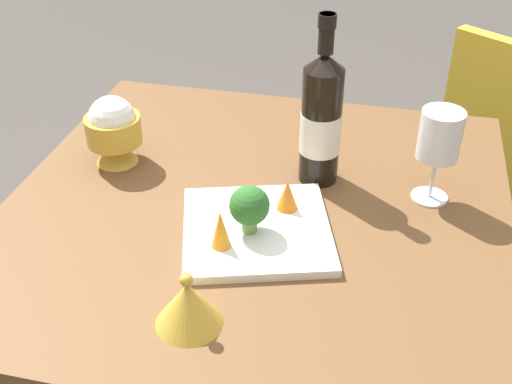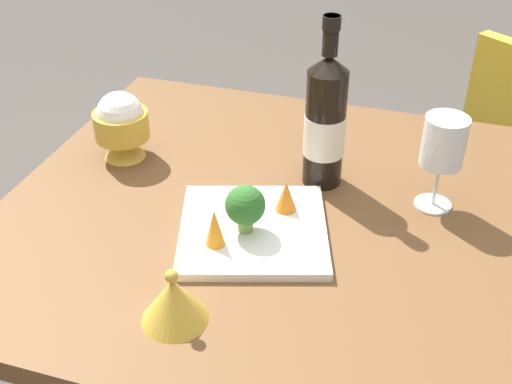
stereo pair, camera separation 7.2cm
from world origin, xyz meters
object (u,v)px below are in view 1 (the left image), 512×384
wine_bottle (321,119)px  rice_bowl (113,129)px  serving_plate (257,230)px  carrot_garnish_right (221,229)px  rice_bowl_lid (188,304)px  carrot_garnish_left (287,195)px  wine_glass (440,137)px  broccoli_floret (249,206)px

wine_bottle → rice_bowl: size_ratio=2.31×
serving_plate → carrot_garnish_right: bearing=-34.7°
rice_bowl → rice_bowl_lid: 0.49m
carrot_garnish_left → rice_bowl: bearing=-106.0°
rice_bowl_lid → carrot_garnish_left: (-0.29, 0.09, 0.01)m
wine_glass → carrot_garnish_right: (0.24, -0.33, -0.08)m
rice_bowl_lid → broccoli_floret: 0.22m
rice_bowl → carrot_garnish_left: size_ratio=2.52×
serving_plate → rice_bowl_lid: bearing=-11.6°
rice_bowl → serving_plate: (0.17, 0.33, -0.07)m
rice_bowl → broccoli_floret: 0.37m
wine_glass → broccoli_floret: 0.36m
serving_plate → wine_bottle: bearing=159.3°
serving_plate → carrot_garnish_left: (-0.07, 0.04, 0.04)m
rice_bowl → serving_plate: size_ratio=0.45×
wine_glass → rice_bowl_lid: wine_glass is taller
wine_bottle → carrot_garnish_left: size_ratio=5.82×
rice_bowl → rice_bowl_lid: (0.40, 0.28, -0.04)m
wine_glass → rice_bowl: wine_glass is taller
wine_bottle → rice_bowl_lid: bearing=-16.0°
rice_bowl → serving_plate: 0.38m
serving_plate → carrot_garnish_left: 0.08m
rice_bowl_lid → serving_plate: 0.24m
wine_bottle → carrot_garnish_right: (0.26, -0.12, -0.08)m
carrot_garnish_right → wine_glass: bearing=126.2°
wine_bottle → broccoli_floret: size_ratio=3.81×
broccoli_floret → wine_bottle: bearing=158.4°
rice_bowl_lid → rice_bowl: bearing=-144.8°
wine_glass → broccoli_floret: (0.19, -0.30, -0.06)m
broccoli_floret → carrot_garnish_left: broccoli_floret is taller
wine_bottle → broccoli_floret: bearing=-21.6°
rice_bowl → broccoli_floret: size_ratio=1.65×
rice_bowl → broccoli_floret: (0.18, 0.32, -0.01)m
rice_bowl_lid → broccoli_floret: size_ratio=1.17×
wine_bottle → rice_bowl: bearing=-85.9°
carrot_garnish_left → carrot_garnish_right: carrot_garnish_right is taller
wine_bottle → broccoli_floret: 0.24m
carrot_garnish_right → rice_bowl: bearing=-129.6°
wine_bottle → rice_bowl_lid: (0.43, -0.12, -0.09)m
rice_bowl_lid → broccoli_floret: broccoli_floret is taller
rice_bowl_lid → carrot_garnish_right: bearing=179.2°
wine_glass → rice_bowl: 0.62m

